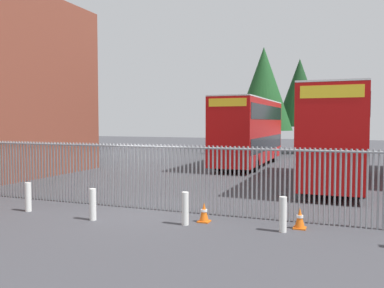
# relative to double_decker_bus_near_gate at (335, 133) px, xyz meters

# --- Properties ---
(ground_plane) EXTENTS (100.00, 100.00, 0.00)m
(ground_plane) POSITION_rel_double_decker_bus_near_gate_xyz_m (-5.63, -0.27, -2.42)
(ground_plane) COLOR #3D3D42
(palisade_fence) EXTENTS (15.76, 0.14, 2.35)m
(palisade_fence) POSITION_rel_double_decker_bus_near_gate_xyz_m (-5.89, -8.27, -1.24)
(palisade_fence) COLOR gray
(palisade_fence) RESTS_ON ground
(double_decker_bus_near_gate) EXTENTS (2.54, 10.81, 4.42)m
(double_decker_bus_near_gate) POSITION_rel_double_decker_bus_near_gate_xyz_m (0.00, 0.00, 0.00)
(double_decker_bus_near_gate) COLOR #B70C0C
(double_decker_bus_near_gate) RESTS_ON ground
(double_decker_bus_behind_fence_right) EXTENTS (2.54, 10.81, 4.42)m
(double_decker_bus_behind_fence_right) POSITION_rel_double_decker_bus_near_gate_xyz_m (-5.57, 6.30, 0.00)
(double_decker_bus_behind_fence_right) COLOR #B70C0C
(double_decker_bus_behind_fence_right) RESTS_ON ground
(bollard_near_left) EXTENTS (0.20, 0.20, 0.95)m
(bollard_near_left) POSITION_rel_double_decker_bus_near_gate_xyz_m (-9.22, -9.95, -1.95)
(bollard_near_left) COLOR silver
(bollard_near_left) RESTS_ON ground
(bollard_center_front) EXTENTS (0.20, 0.20, 0.95)m
(bollard_center_front) POSITION_rel_double_decker_bus_near_gate_xyz_m (-6.53, -10.19, -1.95)
(bollard_center_front) COLOR silver
(bollard_center_front) RESTS_ON ground
(bollard_near_right) EXTENTS (0.20, 0.20, 0.95)m
(bollard_near_right) POSITION_rel_double_decker_bus_near_gate_xyz_m (-3.73, -9.71, -1.95)
(bollard_near_right) COLOR silver
(bollard_near_right) RESTS_ON ground
(bollard_far_right) EXTENTS (0.20, 0.20, 0.95)m
(bollard_far_right) POSITION_rel_double_decker_bus_near_gate_xyz_m (-1.02, -9.45, -1.95)
(bollard_far_right) COLOR silver
(bollard_far_right) RESTS_ON ground
(traffic_cone_mid_forecourt) EXTENTS (0.34, 0.34, 0.59)m
(traffic_cone_mid_forecourt) POSITION_rel_double_decker_bus_near_gate_xyz_m (-0.63, -8.95, -2.13)
(traffic_cone_mid_forecourt) COLOR orange
(traffic_cone_mid_forecourt) RESTS_ON ground
(traffic_cone_near_kerb) EXTENTS (0.34, 0.34, 0.59)m
(traffic_cone_near_kerb) POSITION_rel_double_decker_bus_near_gate_xyz_m (-3.34, -9.21, -2.13)
(traffic_cone_near_kerb) COLOR orange
(traffic_cone_near_kerb) RESTS_ON ground
(tree_tall_back) EXTENTS (4.39, 4.39, 8.78)m
(tree_tall_back) POSITION_rel_double_decker_bus_near_gate_xyz_m (-3.70, 18.42, 3.20)
(tree_tall_back) COLOR #4C3823
(tree_tall_back) RESTS_ON ground
(tree_short_side) EXTENTS (4.97, 4.97, 9.30)m
(tree_short_side) POSITION_rel_double_decker_bus_near_gate_xyz_m (-6.24, 14.31, 3.32)
(tree_short_side) COLOR #4C3823
(tree_short_side) RESTS_ON ground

